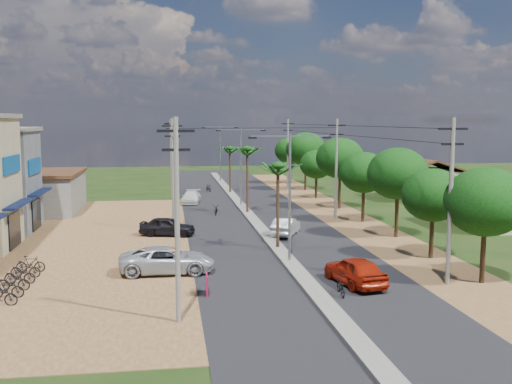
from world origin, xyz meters
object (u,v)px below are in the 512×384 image
Objects in this scene: car_white_far at (191,197)px; car_red_near at (355,271)px; car_parked_silver at (167,261)px; roadside_sign at (207,285)px; car_parked_dark at (167,227)px; moto_rider_east at (341,287)px; car_silver_mid at (286,227)px; parked_scooter_row at (17,279)px.

car_red_near is at bearing -68.48° from car_white_far.
car_parked_silver is (-2.50, -29.31, 0.11)m from car_white_far.
car_white_far reaches higher than roadside_sign.
car_parked_dark is (-10.01, 15.40, -0.06)m from car_red_near.
moto_rider_east is at bearing -71.16° from car_white_far.
moto_rider_east is (-1.31, -1.77, -0.33)m from car_red_near.
car_parked_silver is 5.03m from roadside_sign.
car_white_far is 2.60× the size of moto_rider_east.
car_parked_silver is at bearing -165.43° from car_parked_dark.
car_silver_mid reaches higher than car_white_far.
moto_rider_east is at bearing -122.87° from car_parked_silver.
car_parked_silver reaches higher than car_silver_mid.
car_parked_dark reaches higher than parked_scooter_row.
roadside_sign is (-0.50, -33.91, -0.11)m from car_white_far.
parked_scooter_row is (-16.91, -12.08, -0.18)m from car_silver_mid.
parked_scooter_row is at bearing -17.78° from car_red_near.
car_parked_silver is at bearing 73.07° from car_silver_mid.
parked_scooter_row is at bearing 103.91° from car_parked_silver.
car_white_far is at bearing -4.24° from car_parked_silver.
roadside_sign is (2.00, -4.60, -0.23)m from car_parked_silver.
moto_rider_east is (-0.30, -15.97, -0.23)m from car_silver_mid.
car_parked_dark is 3.26× the size of roadside_sign.
car_white_far is 3.44× the size of roadside_sign.
roadside_sign reaches higher than parked_scooter_row.
moto_rider_east is at bearing -7.80° from roadside_sign.
car_white_far reaches higher than moto_rider_east.
roadside_sign is 0.18× the size of parked_scooter_row.
car_parked_silver is (-9.00, -10.21, 0.08)m from car_silver_mid.
car_red_near reaches higher than moto_rider_east.
parked_scooter_row is at bearing -99.65° from car_white_far.
car_silver_mid reaches higher than moto_rider_east.
car_silver_mid is 20.78m from parked_scooter_row.
car_parked_silver is 10.44m from moto_rider_east.
roadside_sign is at bearing 89.17° from car_silver_mid.
parked_scooter_row is at bearing -8.24° from moto_rider_east.
moto_rider_east is (8.70, -5.76, -0.31)m from car_parked_silver.
roadside_sign is (-7.00, -14.82, -0.15)m from car_silver_mid.
car_red_near reaches higher than parked_scooter_row.
moto_rider_east is 6.80m from roadside_sign.
car_parked_dark is at bearing 0.64° from car_parked_silver.
car_white_far reaches higher than parked_scooter_row.
roadside_sign is (-8.01, -0.61, -0.24)m from car_red_near.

